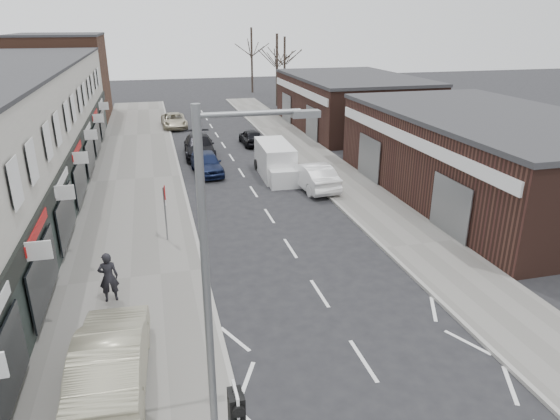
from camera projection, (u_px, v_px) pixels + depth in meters
ground at (394, 408)px, 12.91m from camera, size 160.00×160.00×0.00m
pavement_left at (135, 180)px, 31.21m from camera, size 5.50×64.00×0.12m
pavement_right at (324, 166)px, 34.13m from camera, size 3.50×64.00×0.12m
brick_block_far at (63, 79)px, 49.03m from camera, size 8.00×10.00×8.00m
right_unit_near at (488, 158)px, 27.69m from camera, size 10.00×18.00×4.50m
right_unit_far at (351, 103)px, 45.78m from camera, size 10.00×16.00×4.50m
tree_far_a at (277, 106)px, 58.43m from camera, size 3.60×3.60×8.00m
tree_far_b at (284, 98)px, 64.44m from camera, size 3.60×3.60×7.50m
tree_far_c at (252, 92)px, 69.17m from camera, size 3.60×3.60×8.50m
street_lamp at (216, 289)px, 9.48m from camera, size 2.23×0.22×8.00m
warning_sign at (165, 196)px, 21.77m from camera, size 0.12×0.80×2.70m
white_van at (276, 161)px, 31.75m from camera, size 2.08×5.45×2.10m
sedan_on_pavement at (112, 357)px, 13.37m from camera, size 1.99×5.12×1.66m
pedestrian at (108, 277)px, 17.34m from camera, size 0.70×0.48×1.84m
parked_car_left_a at (207, 163)px, 32.34m from camera, size 1.96×4.36×1.46m
parked_car_left_b at (199, 146)px, 36.53m from camera, size 2.36×5.36×1.53m
parked_car_left_c at (174, 121)px, 46.31m from camera, size 2.31×4.81×1.32m
parked_car_right_a at (312, 176)px, 29.49m from camera, size 2.10×4.91×1.57m
parked_car_right_b at (251, 137)px, 39.91m from camera, size 1.60×3.81×1.29m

